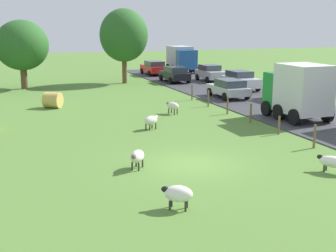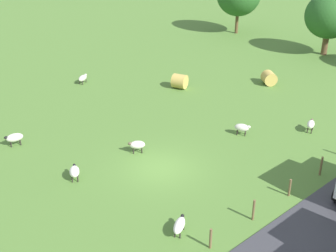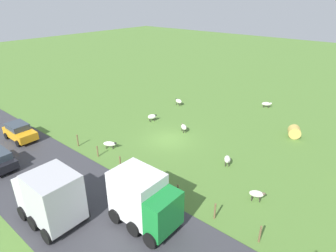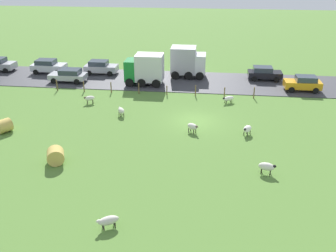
{
  "view_description": "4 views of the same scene",
  "coord_description": "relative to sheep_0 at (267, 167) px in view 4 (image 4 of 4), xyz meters",
  "views": [
    {
      "loc": [
        -7.4,
        -17.21,
        5.88
      ],
      "look_at": [
        -0.16,
        2.58,
        1.13
      ],
      "focal_mm": 48.58,
      "sensor_mm": 36.0,
      "label": 1
    },
    {
      "loc": [
        16.86,
        -14.44,
        13.95
      ],
      "look_at": [
        -2.74,
        2.96,
        0.77
      ],
      "focal_mm": 47.8,
      "sensor_mm": 36.0,
      "label": 2
    },
    {
      "loc": [
        19.3,
        16.08,
        13.15
      ],
      "look_at": [
        -0.36,
        -0.33,
        1.26
      ],
      "focal_mm": 30.37,
      "sensor_mm": 36.0,
      "label": 3
    },
    {
      "loc": [
        -30.2,
        -1.02,
        13.27
      ],
      "look_at": [
        -4.37,
        1.94,
        1.37
      ],
      "focal_mm": 39.5,
      "sensor_mm": 36.0,
      "label": 4
    }
  ],
  "objects": [
    {
      "name": "car_3",
      "position": [
        17.71,
        -6.06,
        0.35
      ],
      "size": [
        1.99,
        3.84,
        1.63
      ],
      "color": "orange",
      "rests_on": "road_strip"
    },
    {
      "name": "fence_post_2",
      "position": [
        14.83,
        5.44,
        0.03
      ],
      "size": [
        0.12,
        0.12,
        1.16
      ],
      "primitive_type": "cylinder",
      "color": "brown",
      "rests_on": "ground_plane"
    },
    {
      "name": "hay_bale_0",
      "position": [
        -0.24,
        14.57,
        0.04
      ],
      "size": [
        1.49,
        1.53,
        1.19
      ],
      "primitive_type": "cylinder",
      "rotation": [
        1.57,
        0.0,
        1.97
      ],
      "color": "tan",
      "rests_on": "ground_plane"
    },
    {
      "name": "truck_1",
      "position": [
        18.01,
        11.29,
        1.32
      ],
      "size": [
        2.64,
        4.23,
        3.45
      ],
      "color": "#197F33",
      "rests_on": "road_strip"
    },
    {
      "name": "fence_post_0",
      "position": [
        14.83,
        -0.59,
        0.05
      ],
      "size": [
        0.12,
        0.12,
        1.19
      ],
      "primitive_type": "cylinder",
      "color": "brown",
      "rests_on": "ground_plane"
    },
    {
      "name": "sheep_5",
      "position": [
        5.96,
        0.8,
        -0.03
      ],
      "size": [
        1.08,
        0.95,
        0.8
      ],
      "color": "white",
      "rests_on": "ground_plane"
    },
    {
      "name": "fence_post_1",
      "position": [
        14.83,
        2.43,
        -0.02
      ],
      "size": [
        0.12,
        0.12,
        1.06
      ],
      "primitive_type": "cylinder",
      "color": "brown",
      "rests_on": "ground_plane"
    },
    {
      "name": "sheep_0",
      "position": [
        0.0,
        0.0,
        0.0
      ],
      "size": [
        0.77,
        1.22,
        0.82
      ],
      "color": "silver",
      "rests_on": "ground_plane"
    },
    {
      "name": "truck_2",
      "position": [
        21.5,
        6.75,
        1.37
      ],
      "size": [
        2.81,
        4.11,
        3.59
      ],
      "color": "white",
      "rests_on": "road_strip"
    },
    {
      "name": "road_strip",
      "position": [
        19.61,
        5.15,
        -0.52
      ],
      "size": [
        8.0,
        80.0,
        0.06
      ],
      "primitive_type": "cube",
      "color": "#38383D",
      "rests_on": "ground_plane"
    },
    {
      "name": "car_6",
      "position": [
        21.12,
        24.11,
        0.38
      ],
      "size": [
        2.17,
        4.13,
        1.68
      ],
      "color": "silver",
      "rests_on": "road_strip"
    },
    {
      "name": "fence_post_4",
      "position": [
        14.83,
        11.46,
        0.05
      ],
      "size": [
        0.12,
        0.12,
        1.19
      ],
      "primitive_type": "cylinder",
      "color": "brown",
      "rests_on": "ground_plane"
    },
    {
      "name": "ground_plane",
      "position": [
        8.31,
        5.15,
        -0.55
      ],
      "size": [
        160.0,
        160.0,
        0.0
      ],
      "primitive_type": "plane",
      "color": "#517A33"
    },
    {
      "name": "car_1",
      "position": [
        17.96,
        20.32,
        0.29
      ],
      "size": [
        2.18,
        4.19,
        1.49
      ],
      "color": "#B7B7BC",
      "rests_on": "road_strip"
    },
    {
      "name": "fence_post_3",
      "position": [
        14.83,
        8.45,
        -0.04
      ],
      "size": [
        0.12,
        0.12,
        1.01
      ],
      "primitive_type": "cylinder",
      "color": "brown",
      "rests_on": "ground_plane"
    },
    {
      "name": "fence_post_5",
      "position": [
        14.83,
        14.48,
        0.04
      ],
      "size": [
        0.12,
        0.12,
        1.18
      ],
      "primitive_type": "cylinder",
      "color": "brown",
      "rests_on": "ground_plane"
    },
    {
      "name": "fence_post_7",
      "position": [
        14.83,
        20.5,
        0.06
      ],
      "size": [
        0.12,
        0.12,
        1.21
      ],
      "primitive_type": "cylinder",
      "color": "brown",
      "rests_on": "ground_plane"
    },
    {
      "name": "sheep_2",
      "position": [
        11.43,
        15.78,
        -0.01
      ],
      "size": [
        0.84,
        1.12,
        0.79
      ],
      "color": "silver",
      "rests_on": "ground_plane"
    },
    {
      "name": "car_5",
      "position": [
        21.29,
        -2.35,
        0.32
      ],
      "size": [
        2.07,
        3.92,
        1.55
      ],
      "color": "black",
      "rests_on": "road_strip"
    },
    {
      "name": "hay_bale_1",
      "position": [
        4.18,
        20.82,
        0.01
      ],
      "size": [
        1.56,
        1.56,
        1.12
      ],
      "primitive_type": "cylinder",
      "rotation": [
        1.57,
        0.0,
        0.99
      ],
      "color": "tan",
      "rests_on": "ground_plane"
    },
    {
      "name": "sheep_6",
      "position": [
        8.66,
        11.94,
        -0.02
      ],
      "size": [
        1.09,
        0.94,
        0.79
      ],
      "color": "silver",
      "rests_on": "ground_plane"
    },
    {
      "name": "fence_post_6",
      "position": [
        14.83,
        17.49,
        0.05
      ],
      "size": [
        0.12,
        0.12,
        1.19
      ],
      "primitive_type": "cylinder",
      "color": "brown",
      "rests_on": "ground_plane"
    },
    {
      "name": "sheep_1",
      "position": [
        -6.54,
        9.11,
        -0.08
      ],
      "size": [
        0.97,
        1.23,
        0.71
      ],
      "color": "beige",
      "rests_on": "ground_plane"
    },
    {
      "name": "sheep_4",
      "position": [
        13.16,
        2.08,
        -0.09
      ],
      "size": [
        1.02,
        1.26,
        0.69
      ],
      "color": "white",
      "rests_on": "ground_plane"
    },
    {
      "name": "car_2",
      "position": [
        21.47,
        17.5,
        0.36
      ],
      "size": [
        2.09,
        3.99,
        1.64
      ],
      "color": "#B7B7BC",
      "rests_on": "road_strip"
    },
    {
      "name": "sheep_3",
      "position": [
        5.89,
        5.27,
        -0.02
      ],
      "size": [
        0.96,
        1.07,
        0.79
      ],
      "color": "silver",
      "rests_on": "ground_plane"
    }
  ]
}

